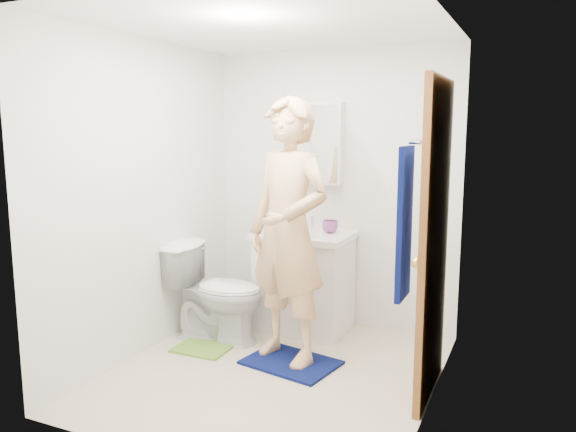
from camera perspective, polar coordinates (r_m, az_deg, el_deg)
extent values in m
cube|color=beige|center=(4.19, -1.41, -15.69)|extent=(2.20, 2.40, 0.02)
cube|color=white|center=(3.86, -1.55, 18.96)|extent=(2.20, 2.40, 0.02)
cube|color=silver|center=(4.95, 4.64, 2.72)|extent=(2.20, 0.02, 2.40)
cube|color=silver|center=(2.82, -12.25, -2.31)|extent=(2.20, 0.02, 2.40)
cube|color=silver|center=(4.44, -14.49, 1.72)|extent=(0.02, 2.40, 2.40)
cube|color=silver|center=(3.51, 15.05, -0.19)|extent=(0.02, 2.40, 2.40)
cube|color=white|center=(4.89, 1.67, -6.90)|extent=(0.75, 0.55, 0.80)
cube|color=white|center=(4.79, 1.70, -2.01)|extent=(0.79, 0.59, 0.05)
cylinder|color=white|center=(4.79, 1.70, -1.83)|extent=(0.40, 0.40, 0.03)
cylinder|color=silver|center=(4.94, 2.51, -0.67)|extent=(0.03, 0.03, 0.12)
cube|color=white|center=(4.91, 2.76, 7.36)|extent=(0.50, 0.12, 0.70)
cube|color=white|center=(4.86, 2.49, 7.34)|extent=(0.46, 0.01, 0.66)
cube|color=#925728|center=(3.70, 14.63, -2.48)|extent=(0.05, 0.80, 2.05)
sphere|color=gold|center=(3.41, 12.99, -4.67)|extent=(0.07, 0.07, 0.07)
cube|color=#08114E|center=(2.97, 11.75, -0.76)|extent=(0.03, 0.24, 0.80)
cylinder|color=silver|center=(2.92, 12.79, 7.34)|extent=(0.06, 0.02, 0.02)
imported|color=white|center=(4.68, -7.21, -7.66)|extent=(0.81, 0.49, 0.81)
cube|color=#08114E|center=(4.31, 0.31, -14.66)|extent=(0.73, 0.59, 0.02)
cube|color=#689B33|center=(4.63, -8.58, -13.08)|extent=(0.43, 0.36, 0.02)
imported|color=#D4637F|center=(4.86, -1.53, -0.29)|extent=(0.11, 0.12, 0.21)
imported|color=#8F418D|center=(4.79, 4.30, -1.08)|extent=(0.14, 0.14, 0.11)
imported|color=#E3B17F|center=(4.08, 0.04, -1.60)|extent=(0.82, 0.66, 1.94)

